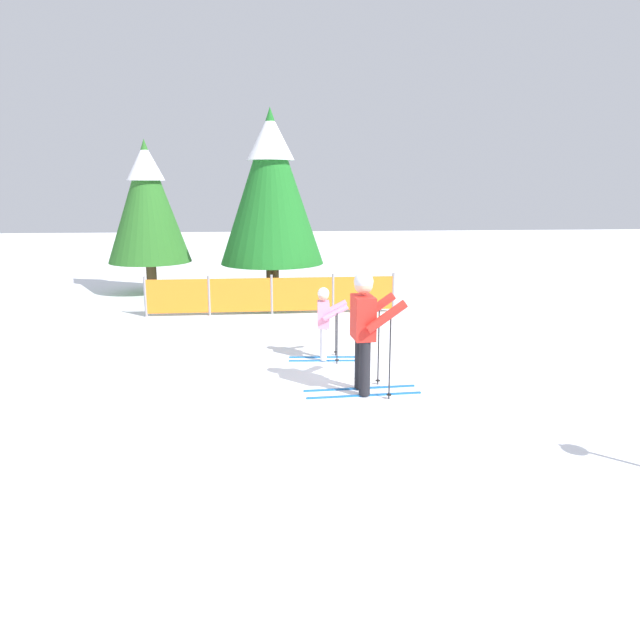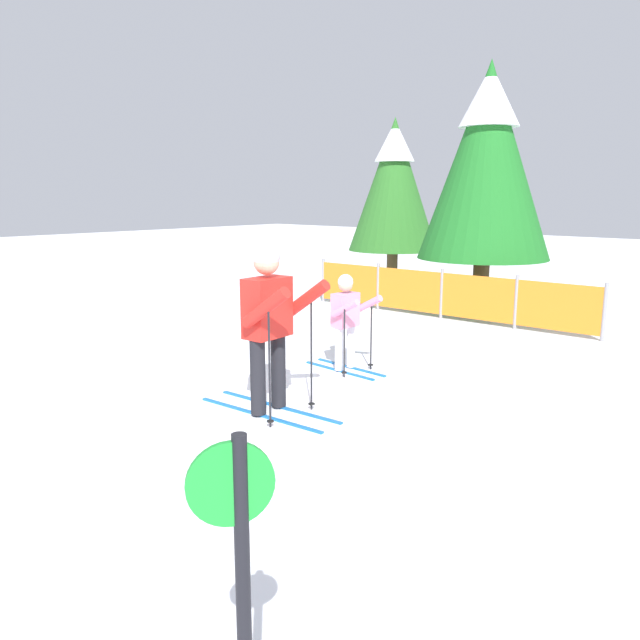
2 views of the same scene
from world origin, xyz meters
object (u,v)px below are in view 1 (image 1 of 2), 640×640
(conifer_far, at_px, (147,200))
(conifer_near, at_px, (271,184))
(skier_child, at_px, (325,317))
(safety_fence, at_px, (272,295))
(skier_adult, at_px, (365,321))

(conifer_far, xyz_separation_m, conifer_near, (3.25, -1.62, 0.39))
(skier_child, distance_m, safety_fence, 3.91)
(safety_fence, xyz_separation_m, conifer_near, (0.04, 1.42, 2.44))
(safety_fence, bearing_deg, conifer_far, 136.54)
(skier_adult, xyz_separation_m, skier_child, (-0.41, 1.74, -0.31))
(skier_adult, distance_m, conifer_near, 7.31)
(skier_child, xyz_separation_m, safety_fence, (-0.86, 3.81, -0.28))
(conifer_far, bearing_deg, safety_fence, -43.46)
(safety_fence, distance_m, conifer_far, 4.87)
(skier_child, bearing_deg, conifer_near, 102.76)
(conifer_far, bearing_deg, conifer_near, -26.54)
(safety_fence, distance_m, conifer_near, 2.82)
(skier_adult, relative_size, skier_child, 1.41)
(conifer_near, bearing_deg, skier_adult, -80.02)
(safety_fence, bearing_deg, conifer_near, 88.45)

